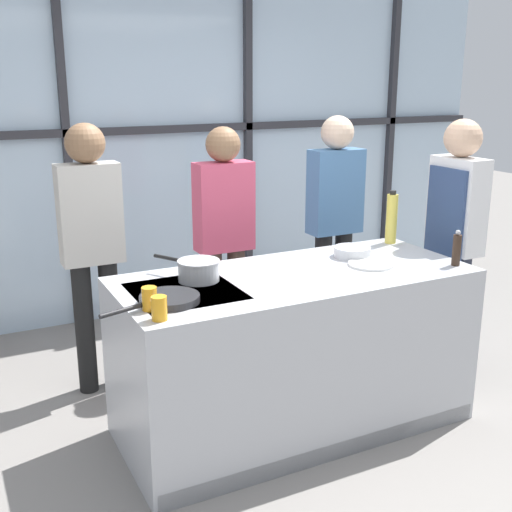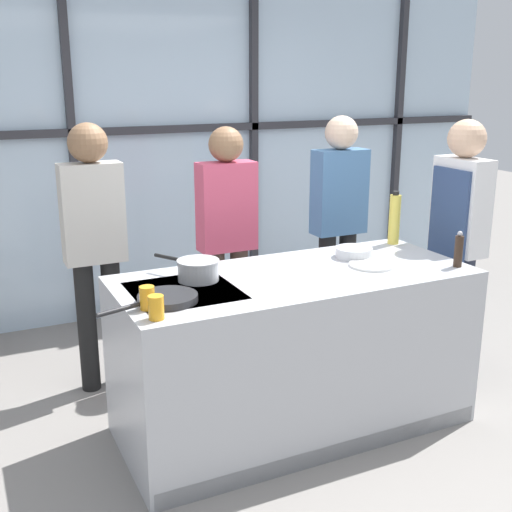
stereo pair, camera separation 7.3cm
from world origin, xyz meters
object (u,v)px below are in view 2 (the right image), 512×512
white_plate (372,265)px  mixing_bowl (354,252)px  chef (458,232)px  spectator_center_left (227,231)px  spectator_far_left (94,238)px  pepper_grinder (459,250)px  oil_bottle (394,219)px  saucepan (198,269)px  juice_glass_near (156,307)px  spectator_center_right (339,215)px  frying_pan (166,298)px  juice_glass_far (147,298)px

white_plate → mixing_bowl: mixing_bowl is taller
chef → spectator_center_left: 1.51m
spectator_far_left → white_plate: size_ratio=6.54×
mixing_bowl → pepper_grinder: pepper_grinder is taller
oil_bottle → pepper_grinder: oil_bottle is taller
saucepan → juice_glass_near: size_ratio=3.44×
spectator_center_right → saucepan: bearing=30.6°
spectator_far_left → juice_glass_near: 1.28m
frying_pan → juice_glass_near: (-0.11, -0.19, 0.04)m
juice_glass_far → pepper_grinder: bearing=-2.9°
chef → oil_bottle: chef is taller
frying_pan → spectator_center_left: bearing=54.5°
chef → white_plate: bearing=104.0°
white_plate → juice_glass_far: (-1.35, -0.13, 0.05)m
spectator_far_left → juice_glass_far: bearing=90.1°
spectator_far_left → mixing_bowl: 1.58m
spectator_center_left → spectator_center_right: (0.88, 0.00, 0.03)m
white_plate → pepper_grinder: (0.43, -0.22, 0.09)m
oil_bottle → mixing_bowl: bearing=-158.4°
chef → juice_glass_near: bearing=102.3°
pepper_grinder → juice_glass_far: size_ratio=1.88×
mixing_bowl → pepper_grinder: bearing=-44.6°
spectator_center_left → spectator_center_right: 0.89m
mixing_bowl → frying_pan: bearing=-167.7°
frying_pan → saucepan: (0.26, 0.25, 0.04)m
spectator_center_left → frying_pan: size_ratio=3.25×
chef → saucepan: 1.79m
frying_pan → mixing_bowl: size_ratio=2.32×
spectator_far_left → pepper_grinder: size_ratio=8.20×
chef → juice_glass_near: 2.21m
pepper_grinder → spectator_far_left: bearing=145.3°
pepper_grinder → juice_glass_far: pepper_grinder is taller
juice_glass_far → oil_bottle: bearing=15.4°
spectator_center_left → frying_pan: bearing=54.5°
chef → mixing_bowl: 0.80m
chef → juice_glass_far: chef is taller
juice_glass_far → mixing_bowl: bearing=13.5°
oil_bottle → spectator_center_left: bearing=143.6°
spectator_far_left → chef: bearing=159.4°
spectator_far_left → oil_bottle: spectator_far_left is taller
chef → frying_pan: 2.07m
spectator_center_right → juice_glass_far: bearing=32.8°
oil_bottle → juice_glass_far: (-1.77, -0.49, -0.11)m
spectator_center_right → pepper_grinder: spectator_center_right is taller
chef → pepper_grinder: chef is taller
frying_pan → juice_glass_far: (-0.11, -0.05, 0.04)m
chef → mixing_bowl: bearing=90.2°
pepper_grinder → spectator_center_right: bearing=90.4°
spectator_center_left → saucepan: 0.98m
white_plate → oil_bottle: bearing=40.7°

